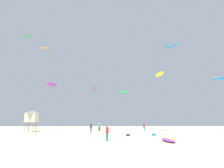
{
  "coord_description": "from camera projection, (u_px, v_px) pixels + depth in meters",
  "views": [
    {
      "loc": [
        -1.18,
        -14.0,
        2.12
      ],
      "look_at": [
        0.0,
        18.47,
        8.79
      ],
      "focal_mm": 28.91,
      "sensor_mm": 36.0,
      "label": 1
    }
  ],
  "objects": [
    {
      "name": "person_foreground",
      "position": [
        107.0,
        132.0,
        19.58
      ],
      "size": [
        0.37,
        0.48,
        1.64
      ],
      "rotation": [
        0.0,
        0.0,
        5.74
      ],
      "color": "teal",
      "rests_on": "ground"
    },
    {
      "name": "cooler_box",
      "position": [
        128.0,
        135.0,
        25.56
      ],
      "size": [
        0.56,
        0.36,
        0.32
      ],
      "primitive_type": "cube",
      "color": "#2D2D33",
      "rests_on": "ground"
    },
    {
      "name": "kite_grounded_near",
      "position": [
        168.0,
        140.0,
        18.62
      ],
      "size": [
        1.0,
        3.19,
        0.4
      ],
      "color": "purple",
      "rests_on": "ground"
    },
    {
      "name": "kite_aloft_2",
      "position": [
        159.0,
        74.0,
        38.28
      ],
      "size": [
        1.48,
        4.23,
        0.67
      ],
      "color": "yellow"
    },
    {
      "name": "ground_plane",
      "position": [
        121.0,
        150.0,
        13.32
      ],
      "size": [
        120.0,
        120.0,
        0.0
      ],
      "primitive_type": "plane",
      "color": "#C6B28C"
    },
    {
      "name": "kite_aloft_7",
      "position": [
        45.0,
        48.0,
        45.73
      ],
      "size": [
        2.69,
        1.44,
        0.38
      ],
      "color": "orange"
    },
    {
      "name": "kite_aloft_9",
      "position": [
        52.0,
        85.0,
        42.27
      ],
      "size": [
        2.43,
        4.05,
        0.89
      ],
      "color": "purple"
    },
    {
      "name": "lifeguard_tower",
      "position": [
        32.0,
        116.0,
        35.61
      ],
      "size": [
        2.3,
        2.3,
        4.15
      ],
      "color": "#8C704C",
      "rests_on": "ground"
    },
    {
      "name": "person_right",
      "position": [
        99.0,
        126.0,
        37.75
      ],
      "size": [
        0.55,
        0.39,
        1.74
      ],
      "rotation": [
        0.0,
        0.0,
        1.9
      ],
      "color": "#2D2D33",
      "rests_on": "ground"
    },
    {
      "name": "person_midground",
      "position": [
        144.0,
        126.0,
        37.78
      ],
      "size": [
        0.38,
        0.52,
        1.66
      ],
      "rotation": [
        0.0,
        0.0,
        3.49
      ],
      "color": "teal",
      "rests_on": "ground"
    },
    {
      "name": "kite_aloft_1",
      "position": [
        166.0,
        46.0,
        50.6
      ],
      "size": [
        2.14,
        2.29,
        0.32
      ],
      "color": "green"
    },
    {
      "name": "kite_aloft_0",
      "position": [
        94.0,
        88.0,
        45.47
      ],
      "size": [
        1.34,
        4.0,
        0.87
      ],
      "color": "purple"
    },
    {
      "name": "kite_aloft_4",
      "position": [
        172.0,
        46.0,
        42.75
      ],
      "size": [
        3.02,
        3.8,
        0.67
      ],
      "color": "blue"
    },
    {
      "name": "gear_bag",
      "position": [
        154.0,
        135.0,
        26.11
      ],
      "size": [
        0.56,
        0.36,
        0.32
      ],
      "primitive_type": "cube",
      "color": "blue",
      "rests_on": "ground"
    },
    {
      "name": "person_left",
      "position": [
        91.0,
        127.0,
        32.03
      ],
      "size": [
        0.4,
        0.57,
        1.79
      ],
      "rotation": [
        0.0,
        0.0,
        0.29
      ],
      "color": "#2D2D33",
      "rests_on": "ground"
    },
    {
      "name": "kite_aloft_3",
      "position": [
        70.0,
        90.0,
        55.1
      ],
      "size": [
        1.79,
        3.08,
        0.71
      ],
      "color": "#E5598C"
    },
    {
      "name": "kite_aloft_8",
      "position": [
        124.0,
        92.0,
        49.95
      ],
      "size": [
        3.84,
        2.88,
        0.83
      ],
      "color": "green"
    },
    {
      "name": "kite_aloft_5",
      "position": [
        27.0,
        36.0,
        38.28
      ],
      "size": [
        2.88,
        2.59,
        0.77
      ],
      "color": "green"
    },
    {
      "name": "kite_aloft_6",
      "position": [
        223.0,
        78.0,
        30.25
      ],
      "size": [
        4.05,
        1.59,
        0.54
      ],
      "color": "blue"
    }
  ]
}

